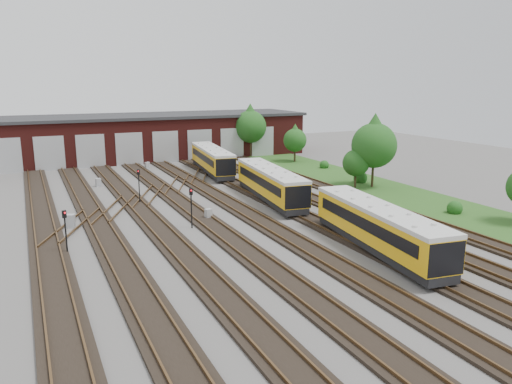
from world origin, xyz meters
name	(u,v)px	position (x,y,z in m)	size (l,w,h in m)	color
ground	(244,230)	(0.00, 0.00, 0.00)	(120.00, 120.00, 0.00)	#4B4845
track_network	(239,226)	(-0.17, 0.59, 0.11)	(30.40, 70.00, 0.33)	black
maintenance_shed	(135,137)	(-0.01, 39.97, 3.20)	(51.00, 12.50, 6.35)	#4B1512
grass_verge	(365,184)	(19.00, 10.00, 0.03)	(8.00, 55.00, 0.05)	#1F4416
metro_train	(270,183)	(6.00, 7.48, 1.78)	(4.14, 45.87, 2.83)	black
signal_mast_0	(65,226)	(-12.87, -0.11, 1.92)	(0.29, 0.28, 2.99)	black
signal_mast_1	(191,203)	(-3.54, 2.10, 2.04)	(0.28, 0.26, 3.17)	black
signal_mast_2	(139,182)	(-5.51, 11.73, 2.06)	(0.28, 0.26, 3.24)	black
signal_mast_3	(299,188)	(6.99, 3.73, 1.89)	(0.25, 0.23, 2.96)	black
relay_cabinet_0	(71,221)	(-12.08, 6.21, 0.53)	(0.64, 0.53, 1.06)	#999B9E
relay_cabinet_1	(98,182)	(-7.92, 21.36, 0.45)	(0.54, 0.45, 0.90)	#999B9E
relay_cabinet_2	(208,214)	(-1.50, 3.97, 0.44)	(0.52, 0.44, 0.87)	#999B9E
relay_cabinet_3	(147,166)	(-0.60, 29.87, 0.47)	(0.56, 0.47, 0.93)	#999B9E
relay_cabinet_4	(251,171)	(9.75, 20.11, 0.55)	(0.66, 0.55, 1.10)	#999B9E
tree_0	(250,123)	(16.00, 34.10, 5.11)	(4.80, 4.80, 7.95)	#352918
tree_1	(295,137)	(19.66, 27.00, 3.46)	(3.25, 3.25, 5.38)	#352918
tree_2	(374,140)	(18.81, 8.52, 5.10)	(4.79, 4.79, 7.94)	#352918
tree_3	(356,160)	(16.98, 9.06, 3.05)	(2.86, 2.86, 4.74)	#352918
bush_0	(455,206)	(18.42, -3.35, 0.66)	(1.32, 1.32, 1.32)	#194513
bush_1	(360,176)	(19.14, 11.04, 0.78)	(1.56, 1.56, 1.56)	#194513
bush_2	(324,164)	(20.57, 20.72, 0.61)	(1.23, 1.23, 1.23)	#194513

